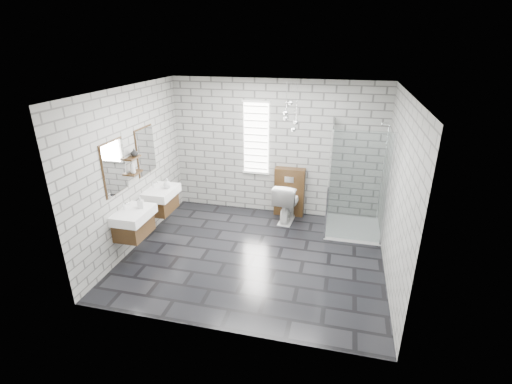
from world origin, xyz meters
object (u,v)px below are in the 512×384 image
at_px(shower_enclosure, 349,208).
at_px(toilet, 287,201).
at_px(cistern_panel, 289,192).
at_px(vanity_left, 132,216).
at_px(vanity_right, 159,193).

bearing_deg(shower_enclosure, toilet, 167.82).
bearing_deg(cistern_panel, shower_enclosure, -23.57).
bearing_deg(shower_enclosure, vanity_left, -153.81).
bearing_deg(toilet, shower_enclosure, 172.78).
bearing_deg(vanity_right, toilet, 23.72).
distance_m(vanity_left, cistern_panel, 3.13).
bearing_deg(cistern_panel, vanity_right, -150.88).
relative_size(cistern_panel, toilet, 1.25).
height_order(cistern_panel, shower_enclosure, shower_enclosure).
bearing_deg(vanity_left, vanity_right, 90.00).
xyz_separation_m(cistern_panel, shower_enclosure, (1.19, -0.52, 0.00)).
bearing_deg(vanity_left, cistern_panel, 44.61).
xyz_separation_m(vanity_left, shower_enclosure, (3.41, 1.68, -0.25)).
height_order(vanity_right, toilet, vanity_right).
relative_size(cistern_panel, shower_enclosure, 0.49).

